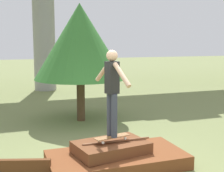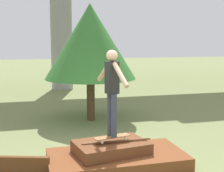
# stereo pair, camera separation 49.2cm
# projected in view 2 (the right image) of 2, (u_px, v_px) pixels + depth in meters

# --- Properties ---
(ground_plane) EXTENTS (80.00, 80.00, 0.00)m
(ground_plane) POSITION_uv_depth(u_px,v_px,m) (117.00, 166.00, 6.27)
(ground_plane) COLOR olive
(scrap_pile) EXTENTS (2.73, 1.37, 0.55)m
(scrap_pile) POSITION_uv_depth(u_px,v_px,m) (116.00, 157.00, 6.25)
(scrap_pile) COLOR brown
(scrap_pile) RESTS_ON ground_plane
(scrap_plank_loose) EXTENTS (1.20, 0.46, 0.40)m
(scrap_plank_loose) POSITION_uv_depth(u_px,v_px,m) (16.00, 167.00, 5.74)
(scrap_plank_loose) COLOR #5B3319
(scrap_plank_loose) RESTS_ON ground_plane
(skateboard) EXTENTS (0.76, 0.35, 0.09)m
(skateboard) POSITION_uv_depth(u_px,v_px,m) (112.00, 137.00, 6.17)
(skateboard) COLOR brown
(skateboard) RESTS_ON scrap_pile
(skater) EXTENTS (0.34, 1.21, 1.70)m
(skater) POSITION_uv_depth(u_px,v_px,m) (112.00, 87.00, 6.03)
(skater) COLOR #383D4C
(skater) RESTS_ON skateboard
(tree_behind_left) EXTENTS (2.85, 2.85, 3.66)m
(tree_behind_left) POSITION_uv_depth(u_px,v_px,m) (90.00, 42.00, 9.66)
(tree_behind_left) COLOR #4C3823
(tree_behind_left) RESTS_ON ground_plane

